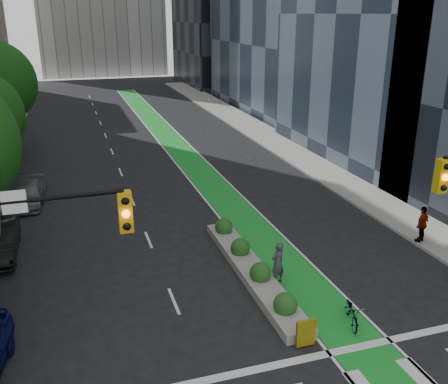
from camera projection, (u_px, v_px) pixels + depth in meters
sidewalk_right at (295, 152)px, 41.02m from camera, size 3.60×90.00×0.15m
bike_lane_paint at (177, 146)px, 43.00m from camera, size 2.20×70.00×0.01m
median_planter at (251, 267)px, 21.78m from camera, size 1.20×10.26×1.10m
bicycle at (352, 312)px, 18.36m from camera, size 1.14×1.85×0.92m
cyclist at (278, 263)px, 20.94m from camera, size 0.82×0.70×1.90m
parked_car_left_far at (28, 194)px, 29.83m from camera, size 2.19×4.54×1.28m
pedestrian_far at (422, 224)px, 24.48m from camera, size 1.17×0.87×1.85m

